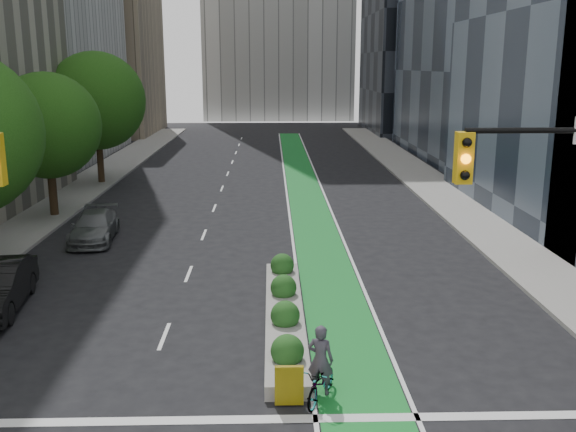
{
  "coord_description": "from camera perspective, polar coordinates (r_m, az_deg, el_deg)",
  "views": [
    {
      "loc": [
        0.79,
        -12.3,
        8.09
      ],
      "look_at": [
        1.37,
        9.21,
        3.0
      ],
      "focal_mm": 40.0,
      "sensor_mm": 36.0,
      "label": 1
    }
  ],
  "objects": [
    {
      "name": "sidewalk_left",
      "position": [
        40.17,
        -19.78,
        1.01
      ],
      "size": [
        3.6,
        90.0,
        0.15
      ],
      "primitive_type": "cube",
      "color": "gray",
      "rests_on": "ground"
    },
    {
      "name": "sidewalk_right",
      "position": [
        39.71,
        14.59,
        1.23
      ],
      "size": [
        3.6,
        90.0,
        0.15
      ],
      "primitive_type": "cube",
      "color": "gray",
      "rests_on": "ground"
    },
    {
      "name": "bike_lane_paint",
      "position": [
        43.12,
        1.42,
        2.5
      ],
      "size": [
        2.2,
        70.0,
        0.01
      ],
      "primitive_type": "cube",
      "color": "#167B2A",
      "rests_on": "ground"
    },
    {
      "name": "building_tan_far",
      "position": [
        81.16,
        -17.08,
        16.22
      ],
      "size": [
        14.0,
        16.0,
        26.0
      ],
      "primitive_type": "cube",
      "color": "tan",
      "rests_on": "ground"
    },
    {
      "name": "building_dark_end",
      "position": [
        82.77,
        12.44,
        17.11
      ],
      "size": [
        14.0,
        18.0,
        28.0
      ],
      "primitive_type": "cube",
      "color": "black",
      "rests_on": "ground"
    },
    {
      "name": "tree_midfar",
      "position": [
        36.4,
        -20.62,
        7.51
      ],
      "size": [
        5.6,
        5.6,
        7.76
      ],
      "color": "black",
      "rests_on": "ground"
    },
    {
      "name": "tree_far",
      "position": [
        45.9,
        -16.68,
        9.77
      ],
      "size": [
        6.6,
        6.6,
        9.0
      ],
      "color": "black",
      "rests_on": "ground"
    },
    {
      "name": "median_planter",
      "position": [
        20.82,
        -0.32,
        -8.45
      ],
      "size": [
        1.2,
        10.26,
        1.1
      ],
      "color": "gray",
      "rests_on": "ground"
    },
    {
      "name": "bicycle",
      "position": [
        16.32,
        2.97,
        -14.6
      ],
      "size": [
        1.27,
        1.84,
        0.92
      ],
      "primitive_type": "imported",
      "rotation": [
        0.0,
        0.0,
        -0.42
      ],
      "color": "gray",
      "rests_on": "ground"
    },
    {
      "name": "cyclist",
      "position": [
        16.4,
        2.9,
        -12.64
      ],
      "size": [
        0.78,
        0.65,
        1.84
      ],
      "primitive_type": "imported",
      "rotation": [
        0.0,
        0.0,
        2.78
      ],
      "color": "#3B3742",
      "rests_on": "ground"
    },
    {
      "name": "parked_car_left_far",
      "position": [
        31.44,
        -16.84,
        -0.91
      ],
      "size": [
        2.3,
        4.81,
        1.35
      ],
      "primitive_type": "imported",
      "rotation": [
        0.0,
        0.0,
        0.09
      ],
      "color": "#5B5E60",
      "rests_on": "ground"
    }
  ]
}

